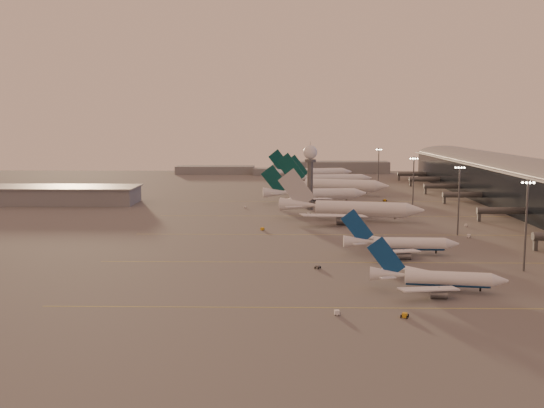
{
  "coord_description": "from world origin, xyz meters",
  "views": [
    {
      "loc": [
        -7.1,
        -169.47,
        40.32
      ],
      "look_at": [
        -11.55,
        72.59,
        8.74
      ],
      "focal_mm": 42.0,
      "sensor_mm": 36.0,
      "label": 1
    }
  ],
  "objects": [
    {
      "name": "greentail_d",
      "position": [
        12.2,
        267.47,
        3.82
      ],
      "size": [
        58.55,
        46.75,
        21.61
      ],
      "color": "white",
      "rests_on": "ground"
    },
    {
      "name": "gsv_truck_b",
      "position": [
        57.96,
        49.66,
        1.22
      ],
      "size": [
        6.28,
        4.29,
        2.39
      ],
      "color": "white",
      "rests_on": "ground"
    },
    {
      "name": "narrowbody_mid",
      "position": [
        28.56,
        21.0,
        2.83
      ],
      "size": [
        35.81,
        28.57,
        13.99
      ],
      "color": "white",
      "rests_on": "ground"
    },
    {
      "name": "gsv_tug_far",
      "position": [
        3.59,
        102.44,
        0.58
      ],
      "size": [
        2.96,
        4.29,
        1.13
      ],
      "color": "white",
      "rests_on": "ground"
    },
    {
      "name": "gsv_tug_near",
      "position": [
        17.98,
        -41.91,
        0.5
      ],
      "size": [
        3.17,
        3.89,
        0.96
      ],
      "color": "gold",
      "rests_on": "ground"
    },
    {
      "name": "hangar",
      "position": [
        -120.0,
        140.0,
        4.32
      ],
      "size": [
        82.0,
        27.0,
        8.5
      ],
      "color": "slate",
      "rests_on": "ground"
    },
    {
      "name": "greentail_b",
      "position": [
        19.89,
        178.93,
        4.05
      ],
      "size": [
        61.87,
        49.34,
        22.94
      ],
      "color": "white",
      "rests_on": "ground"
    },
    {
      "name": "widebody_white",
      "position": [
        20.45,
        87.73,
        3.65
      ],
      "size": [
        59.03,
        46.8,
        21.05
      ],
      "color": "white",
      "rests_on": "ground"
    },
    {
      "name": "taxiway_markings",
      "position": [
        30.0,
        56.0,
        0.01
      ],
      "size": [
        180.0,
        185.25,
        0.02
      ],
      "color": "#D5CE4B",
      "rests_on": "ground"
    },
    {
      "name": "radar_tower",
      "position": [
        5.0,
        120.0,
        20.95
      ],
      "size": [
        6.4,
        6.4,
        31.1
      ],
      "color": "#4E5055",
      "rests_on": "ground"
    },
    {
      "name": "mast_b",
      "position": [
        55.0,
        55.0,
        13.74
      ],
      "size": [
        3.6,
        0.56,
        25.0
      ],
      "color": "#4E5055",
      "rests_on": "ground"
    },
    {
      "name": "greentail_c",
      "position": [
        21.65,
        225.01,
        3.52
      ],
      "size": [
        54.82,
        44.03,
        19.95
      ],
      "color": "white",
      "rests_on": "ground"
    },
    {
      "name": "mast_a",
      "position": [
        58.0,
        0.0,
        13.74
      ],
      "size": [
        3.6,
        0.56,
        25.0
      ],
      "color": "#4E5055",
      "rests_on": "ground"
    },
    {
      "name": "gsv_catering_b",
      "position": [
        63.47,
        73.6,
        1.91
      ],
      "size": [
        4.97,
        2.95,
        3.81
      ],
      "color": "white",
      "rests_on": "ground"
    },
    {
      "name": "mast_c",
      "position": [
        50.0,
        110.0,
        13.74
      ],
      "size": [
        3.6,
        0.56,
        25.0
      ],
      "color": "#4E5055",
      "rests_on": "ground"
    },
    {
      "name": "gsv_truck_c",
      "position": [
        -14.64,
        63.92,
        1.15
      ],
      "size": [
        5.42,
        5.3,
        2.25
      ],
      "color": "gold",
      "rests_on": "ground"
    },
    {
      "name": "gsv_truck_a",
      "position": [
        4.56,
        -40.32,
        1.13
      ],
      "size": [
        5.66,
        2.56,
        2.21
      ],
      "color": "white",
      "rests_on": "ground"
    },
    {
      "name": "gsv_truck_d",
      "position": [
        -25.09,
        124.79,
        0.96
      ],
      "size": [
        2.52,
        4.88,
        1.88
      ],
      "color": "white",
      "rests_on": "ground"
    },
    {
      "name": "distant_horizon",
      "position": [
        2.62,
        325.14,
        3.89
      ],
      "size": [
        165.0,
        37.5,
        9.0
      ],
      "color": "slate",
      "rests_on": "ground"
    },
    {
      "name": "narrowbody_near",
      "position": [
        29.72,
        -20.97,
        2.61
      ],
      "size": [
        32.84,
        26.02,
        12.89
      ],
      "color": "white",
      "rests_on": "ground"
    },
    {
      "name": "gsv_tug_hangar",
      "position": [
        44.2,
        150.7,
        0.54
      ],
      "size": [
        4.03,
        2.87,
        1.05
      ],
      "color": "gold",
      "rests_on": "ground"
    },
    {
      "name": "ground",
      "position": [
        0.0,
        0.0,
        0.0
      ],
      "size": [
        700.0,
        700.0,
        0.0
      ],
      "primitive_type": "plane",
      "color": "#504D4D",
      "rests_on": "ground"
    },
    {
      "name": "mast_d",
      "position": [
        48.0,
        200.0,
        13.74
      ],
      "size": [
        3.6,
        0.56,
        25.0
      ],
      "color": "#4E5055",
      "rests_on": "ground"
    },
    {
      "name": "greentail_a",
      "position": [
        8.65,
        143.94,
        3.39
      ],
      "size": [
        52.75,
        42.44,
        19.16
      ],
      "color": "white",
      "rests_on": "ground"
    },
    {
      "name": "gsv_tug_mid",
      "position": [
        2.35,
        1.85,
        0.46
      ],
      "size": [
        3.67,
        3.14,
        0.9
      ],
      "color": "slate",
      "rests_on": "ground"
    }
  ]
}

